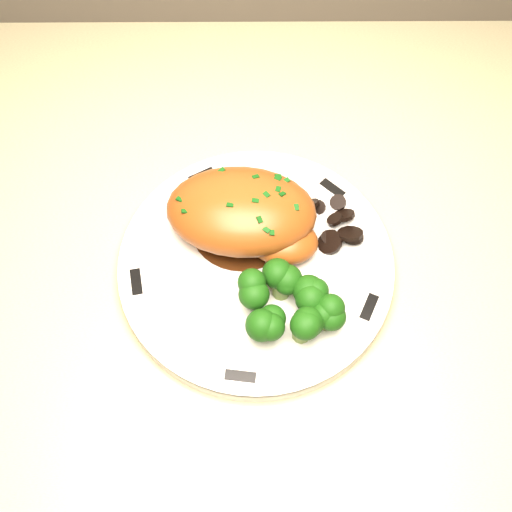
{
  "coord_description": "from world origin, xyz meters",
  "views": [
    {
      "loc": [
        0.46,
        1.39,
        1.48
      ],
      "look_at": [
        0.46,
        1.66,
        0.99
      ],
      "focal_mm": 45.0,
      "sensor_mm": 36.0,
      "label": 1
    }
  ],
  "objects_px": {
    "broccoli_florets": "(290,305)",
    "plate": "(256,266)",
    "counter": "(70,404)",
    "chicken_breast": "(246,215)"
  },
  "relations": [
    {
      "from": "broccoli_florets",
      "to": "plate",
      "type": "bearing_deg",
      "value": 118.42
    },
    {
      "from": "counter",
      "to": "plate",
      "type": "relative_size",
      "value": 9.21
    },
    {
      "from": "plate",
      "to": "chicken_breast",
      "type": "height_order",
      "value": "chicken_breast"
    },
    {
      "from": "counter",
      "to": "plate",
      "type": "bearing_deg",
      "value": -2.84
    },
    {
      "from": "counter",
      "to": "broccoli_florets",
      "type": "xyz_separation_m",
      "value": [
        0.32,
        -0.07,
        0.52
      ]
    },
    {
      "from": "counter",
      "to": "broccoli_florets",
      "type": "bearing_deg",
      "value": -11.61
    },
    {
      "from": "broccoli_florets",
      "to": "counter",
      "type": "bearing_deg",
      "value": 168.39
    },
    {
      "from": "plate",
      "to": "broccoli_florets",
      "type": "height_order",
      "value": "broccoli_florets"
    },
    {
      "from": "chicken_breast",
      "to": "broccoli_florets",
      "type": "relative_size",
      "value": 1.69
    },
    {
      "from": "counter",
      "to": "broccoli_florets",
      "type": "height_order",
      "value": "counter"
    }
  ]
}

